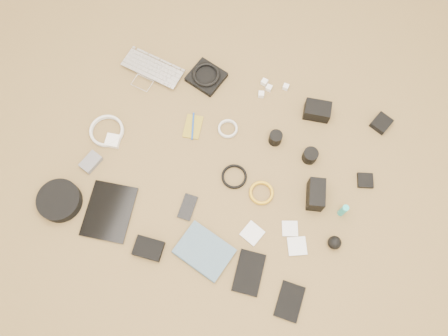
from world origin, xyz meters
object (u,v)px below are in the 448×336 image
(headphone_case, at_px, (60,201))
(paperback, at_px, (193,268))
(laptop, at_px, (148,75))
(tablet, at_px, (109,211))
(phone, at_px, (188,207))
(dslr_camera, at_px, (317,111))

(headphone_case, height_order, paperback, headphone_case)
(laptop, bearing_deg, tablet, -73.50)
(headphone_case, bearing_deg, paperback, -6.66)
(phone, distance_m, headphone_case, 0.57)
(tablet, height_order, phone, tablet)
(dslr_camera, bearing_deg, tablet, -141.71)
(phone, bearing_deg, headphone_case, -164.50)
(laptop, relative_size, dslr_camera, 2.51)
(laptop, relative_size, paperback, 1.35)
(dslr_camera, xyz_separation_m, phone, (-0.42, -0.64, -0.03))
(phone, xyz_separation_m, paperback, (0.12, -0.24, 0.01))
(phone, relative_size, headphone_case, 0.61)
(laptop, distance_m, paperback, 0.98)
(dslr_camera, height_order, headphone_case, dslr_camera)
(dslr_camera, relative_size, tablet, 0.47)
(tablet, distance_m, paperback, 0.45)
(dslr_camera, relative_size, paperback, 0.54)
(laptop, xyz_separation_m, phone, (0.43, -0.57, -0.01))
(phone, height_order, paperback, paperback)
(laptop, xyz_separation_m, headphone_case, (-0.12, -0.73, 0.01))
(laptop, bearing_deg, headphone_case, -91.14)
(phone, distance_m, paperback, 0.27)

